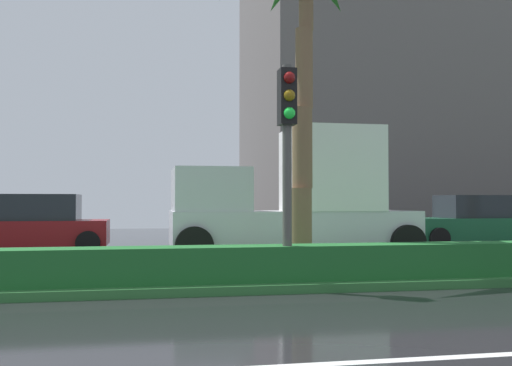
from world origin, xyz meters
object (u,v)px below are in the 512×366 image
car_in_traffic_second (34,225)px  box_truck_lead (295,200)px  traffic_signal_median_right (287,132)px  car_in_traffic_third (472,222)px

car_in_traffic_second → box_truck_lead: 7.72m
traffic_signal_median_right → car_in_traffic_second: traffic_signal_median_right is taller
car_in_traffic_second → box_truck_lead: (7.10, -2.95, 0.72)m
traffic_signal_median_right → car_in_traffic_third: traffic_signal_median_right is taller
car_in_traffic_second → car_in_traffic_third: size_ratio=1.00×
car_in_traffic_second → box_truck_lead: bearing=157.4°
traffic_signal_median_right → car_in_traffic_third: (8.51, 8.38, -1.87)m
car_in_traffic_second → traffic_signal_median_right: bearing=123.6°
traffic_signal_median_right → car_in_traffic_second: size_ratio=0.86×
box_truck_lead → car_in_traffic_third: bearing=-156.7°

